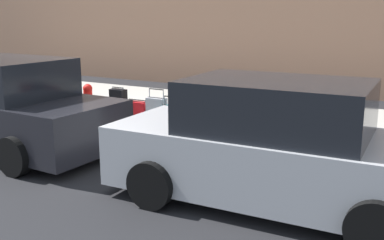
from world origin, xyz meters
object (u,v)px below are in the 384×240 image
Objects in this scene: suitcase_silver_6 at (157,113)px; parking_meter at (349,106)px; suitcase_maroon_2 at (232,123)px; suitcase_teal_5 at (171,119)px; suitcase_red_7 at (138,114)px; bollard_post at (59,99)px; suitcase_red_0 at (281,129)px; parked_car_silver_0 at (275,148)px; suitcase_olive_3 at (210,123)px; suitcase_black_1 at (256,125)px; fire_hydrant at (88,101)px; suitcase_black_8 at (119,106)px; suitcase_navy_4 at (192,120)px; parked_car_charcoal_1 at (2,107)px.

parking_meter is at bearing -177.35° from suitcase_silver_6.
suitcase_maroon_2 is 1.14× the size of suitcase_teal_5.
suitcase_silver_6 is (0.45, -0.14, 0.05)m from suitcase_teal_5.
bollard_post reaches higher than suitcase_red_7.
bollard_post is (4.37, 0.14, 0.09)m from suitcase_maroon_2.
suitcase_red_0 is 0.69× the size of parking_meter.
parked_car_silver_0 is at bearing 146.38° from suitcase_silver_6.
suitcase_olive_3 is 0.18× the size of parked_car_silver_0.
suitcase_black_1 is 4.83m from bollard_post.
bollard_post reaches higher than suitcase_teal_5.
suitcase_black_1 is 2.23m from suitcase_silver_6.
parking_meter reaches higher than suitcase_black_1.
suitcase_red_7 is 0.71× the size of fire_hydrant.
suitcase_maroon_2 is 1.05× the size of suitcase_black_8.
suitcase_maroon_2 reaches higher than fire_hydrant.
suitcase_black_8 is at bearing 0.67° from suitcase_red_0.
suitcase_navy_4 reaches higher than suitcase_black_8.
suitcase_red_7 is (2.72, -0.03, -0.09)m from suitcase_black_1.
suitcase_navy_4 is at bearing 2.11° from suitcase_black_1.
suitcase_red_0 reaches higher than suitcase_silver_6.
suitcase_red_0 is 0.93m from suitcase_maroon_2.
suitcase_navy_4 is 1.04× the size of suitcase_silver_6.
bollard_post is 0.18× the size of parked_car_charcoal_1.
suitcase_olive_3 is at bearing -178.92° from bollard_post.
suitcase_black_1 is 4.05m from fire_hydrant.
parked_car_silver_0 is at bearing 161.31° from bollard_post.
parking_meter is (-6.41, -0.40, 0.41)m from bollard_post.
parking_meter reaches higher than suitcase_olive_3.
fire_hydrant is at bearing -22.67° from parked_car_silver_0.
bollard_post reaches higher than fire_hydrant.
parked_car_silver_0 reaches higher than suitcase_silver_6.
suitcase_maroon_2 is 0.19× the size of parked_car_silver_0.
suitcase_olive_3 is at bearing 6.03° from suitcase_red_0.
suitcase_red_0 is 5.18m from parked_car_charcoal_1.
suitcase_black_1 is 0.79× the size of parking_meter.
suitcase_teal_5 is at bearing 2.65° from suitcase_maroon_2.
suitcase_black_1 is 1.78m from suitcase_teal_5.
parked_car_silver_0 reaches higher than bollard_post.
suitcase_silver_6 is 2.61m from bollard_post.
suitcase_silver_6 is at bearing -177.69° from fire_hydrant.
suitcase_black_1 is at bearing -177.68° from bollard_post.
suitcase_navy_4 reaches higher than suitcase_red_7.
suitcase_maroon_2 is 0.45m from suitcase_olive_3.
parked_car_charcoal_1 is (2.86, 2.16, 0.36)m from suitcase_navy_4.
suitcase_teal_5 reaches higher than suitcase_red_7.
parked_car_charcoal_1 is at bearing 0.00° from parked_car_silver_0.
suitcase_red_7 is 0.45× the size of parking_meter.
suitcase_red_7 is at bearing -174.39° from suitcase_black_8.
suitcase_navy_4 is at bearing 2.30° from suitcase_red_0.
suitcase_silver_6 is 0.67× the size of parking_meter.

